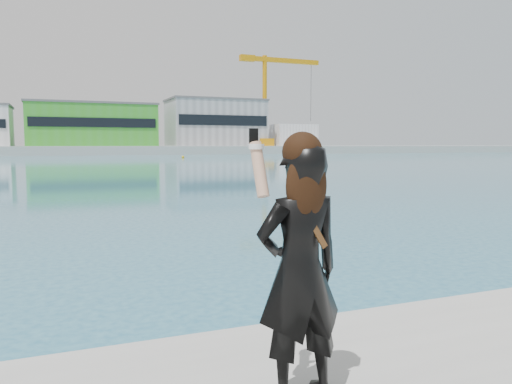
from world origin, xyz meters
The scene contains 8 objects.
far_quay centered at (0.00, 130.00, 1.00)m, with size 320.00×40.00×2.00m, color #9E9E99.
warehouse_green centered at (8.00, 127.98, 7.26)m, with size 30.60×16.36×10.50m.
warehouse_grey_right centered at (40.00, 127.98, 8.26)m, with size 25.50×15.35×12.50m.
ancillary_shed centered at (62.00, 126.00, 5.00)m, with size 12.00×10.00×6.00m, color silver.
dock_crane centered at (53.20, 122.00, 15.07)m, with size 23.00×4.00×24.00m.
flagpole_right centered at (22.09, 121.00, 6.54)m, with size 1.28×0.16×8.00m.
buoy_near centered at (20.29, 84.24, 0.00)m, with size 0.50×0.50×0.50m, color #D9A00B.
woman centered at (0.58, -0.23, 1.63)m, with size 0.59×0.40×1.64m.
Camera 1 is at (-0.75, -2.85, 2.34)m, focal length 35.00 mm.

